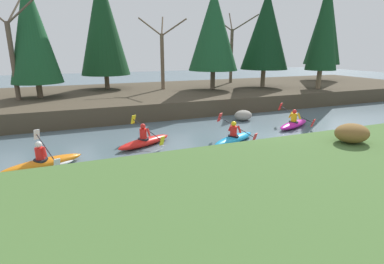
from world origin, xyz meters
The scene contains 18 objects.
ground_plane centered at (0.00, 0.00, 0.00)m, with size 90.00×90.00×0.00m, color slate.
riverbank_near centered at (0.00, -5.71, 0.36)m, with size 44.00×6.67×0.72m.
riverbank_far centered at (0.00, 10.63, 0.52)m, with size 44.00×11.72×1.04m.
conifer_tree_far_left centered at (-9.91, 9.97, 5.19)m, with size 3.11×3.11×7.38m.
conifer_tree_left centered at (-5.33, 12.89, 5.93)m, with size 3.70×3.70×8.69m.
conifer_tree_mid_left centered at (2.27, 9.54, 5.46)m, with size 3.74×3.74×7.40m.
conifer_tree_centre centered at (6.72, 9.27, 5.53)m, with size 3.76×3.76×7.54m.
conifer_tree_mid_right centered at (10.18, 6.72, 6.04)m, with size 2.33×2.33×8.59m.
conifer_tree_right centered at (15.67, 12.22, 6.53)m, with size 3.46×3.46×9.44m.
bare_tree_mid_upstream centered at (-11.04, 9.43, 3.91)m, with size 3.37×3.33×6.10m.
bare_tree_mid_downstream centered at (-1.28, 11.08, 3.64)m, with size 3.06×3.03×5.51m.
bare_tree_downstream centered at (5.94, 13.30, 4.02)m, with size 3.50×3.45×6.34m.
shrub_clump_nearest centered at (1.48, -3.98, 1.07)m, with size 1.30×1.09×0.71m.
kayaker_lead centered at (2.92, 0.77, 0.22)m, with size 2.71×1.97×1.20m.
kayaker_middle centered at (-1.41, -0.40, 0.22)m, with size 2.69×1.94×1.20m.
kayaker_trailing centered at (-5.24, 0.66, 0.22)m, with size 2.69×1.94×1.20m.
kayaker_far_back centered at (-9.07, -0.47, 0.20)m, with size 2.74×2.00×1.20m.
boulder_midstream centered at (1.25, 3.22, 0.30)m, with size 1.08×0.84×0.61m.
Camera 1 is at (-7.97, -11.64, 4.07)m, focal length 28.00 mm.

